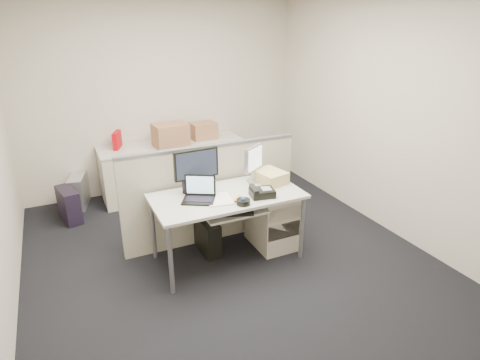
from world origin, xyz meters
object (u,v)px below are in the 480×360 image
desk (227,201)px  monitor_main (197,171)px  laptop (198,190)px  desk_phone (262,193)px

desk → monitor_main: (-0.25, 0.18, 0.29)m
laptop → desk: bearing=33.0°
monitor_main → desk_phone: monitor_main is taller
laptop → desk_phone: 0.63m
laptop → desk_phone: laptop is taller
desk → monitor_main: 0.43m
monitor_main → laptop: (-0.06, -0.20, -0.11)m
desk → monitor_main: bearing=144.2°
desk → laptop: (-0.31, -0.02, 0.18)m
desk → desk_phone: (0.30, -0.18, 0.10)m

